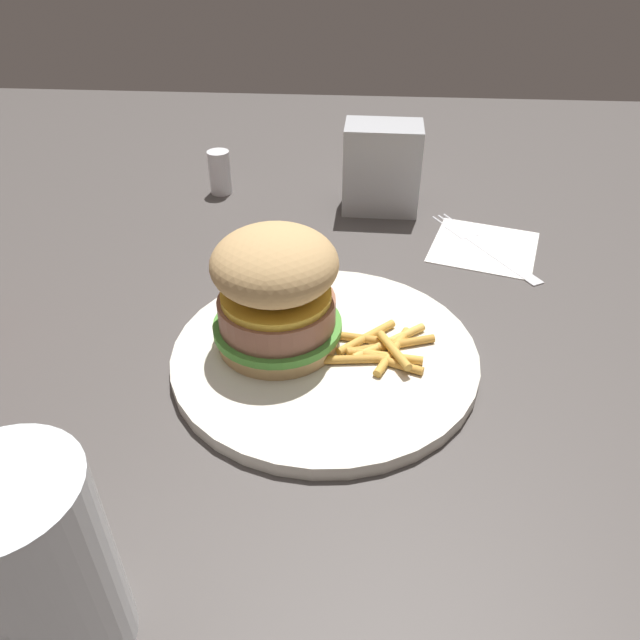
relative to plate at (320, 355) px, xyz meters
The scene contains 9 objects.
ground_plane 0.03m from the plate, 69.43° to the left, with size 1.60×1.60×0.00m, color #47423F.
plate is the anchor object (origin of this frame).
sandwich 0.07m from the plate, 100.96° to the right, with size 0.11×0.11×0.10m.
fries_pile 0.05m from the plate, 90.32° to the left, with size 0.07×0.10×0.01m.
napkin 0.26m from the plate, 141.94° to the left, with size 0.11×0.11×0.00m, color white.
fork 0.26m from the plate, 142.27° to the left, with size 0.16×0.10×0.00m.
drink_glass 0.27m from the plate, 26.62° to the right, with size 0.07×0.07×0.12m.
napkin_dispenser 0.31m from the plate, behind, with size 0.09×0.06×0.10m, color #B7BABF.
salt_shaker 0.37m from the plate, 154.63° to the right, with size 0.03×0.03×0.06m, color white.
Camera 1 is at (0.38, 0.00, 0.33)m, focal length 33.74 mm.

